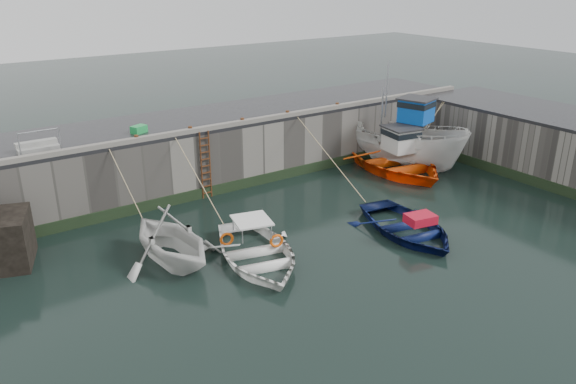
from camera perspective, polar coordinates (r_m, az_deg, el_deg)
ground at (r=20.34m, az=10.02°, el=-8.00°), size 120.00×120.00×0.00m
quay_back at (r=29.16m, az=-7.14°, el=4.60°), size 30.00×5.00×3.00m
quay_right at (r=32.17m, az=25.87°, el=4.19°), size 5.00×15.00×3.00m
road_back at (r=28.74m, az=-7.29°, el=7.61°), size 30.00×5.00×0.16m
road_right at (r=31.79m, az=26.33°, el=6.90°), size 5.00×15.00×0.16m
kerb_back at (r=26.69m, az=-4.93°, el=7.03°), size 30.00×0.30×0.20m
algae_back at (r=27.44m, az=-4.53°, el=0.85°), size 30.00×0.08×0.50m
algae_right at (r=30.42m, az=23.06°, el=1.24°), size 0.08×15.00×0.50m
ladder at (r=26.07m, az=-8.36°, el=2.69°), size 0.51×0.08×3.20m
boat_near_white at (r=21.17m, az=-11.67°, el=-6.87°), size 4.43×4.99×2.43m
boat_near_white_rope at (r=24.31m, az=-15.20°, el=-3.33°), size 0.04×3.55×3.10m
boat_near_blue at (r=20.83m, az=-3.18°, el=-6.93°), size 5.05×6.19×1.12m
boat_near_blue_rope at (r=24.45m, az=-8.83°, el=-2.65°), size 0.04×4.88×3.10m
boat_near_navy at (r=23.36m, az=11.95°, el=-4.07°), size 4.64×5.82×1.08m
boat_near_navy_rope at (r=26.92m, az=3.83°, el=-0.12°), size 0.04×6.20×3.10m
boat_far_white at (r=31.22m, az=11.67°, el=4.85°), size 4.84×7.82×5.83m
boat_far_orange at (r=30.56m, az=10.56°, el=3.22°), size 6.36×8.12×4.53m
fish_crate at (r=26.09m, az=-14.91°, el=6.18°), size 0.78×0.66×0.33m
railing at (r=24.79m, az=-24.10°, el=4.31°), size 1.60×1.05×1.00m
bollard_a at (r=24.77m, az=-15.14°, el=5.30°), size 0.18×0.18×0.28m
bollard_b at (r=25.67m, az=-9.90°, el=6.29°), size 0.18×0.18×0.28m
bollard_c at (r=26.86m, az=-4.67°, el=7.22°), size 0.18×0.18×0.28m
bollard_d at (r=28.21m, az=-0.06°, el=7.99°), size 0.18×0.18×0.28m
bollard_e at (r=30.10m, az=5.01°, el=8.77°), size 0.18×0.18×0.28m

